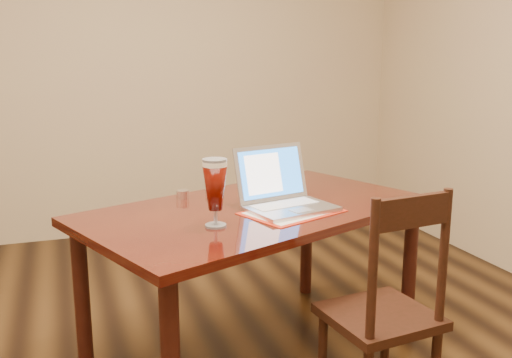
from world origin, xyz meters
name	(u,v)px	position (x,y,z in m)	size (l,w,h in m)	color
dining_table	(257,223)	(0.38, 0.41, 0.63)	(1.72, 1.34, 0.98)	#451309
dining_chair	(385,312)	(0.68, -0.18, 0.43)	(0.42, 0.41, 0.91)	black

